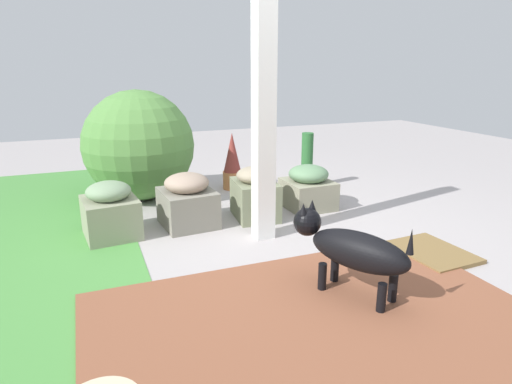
# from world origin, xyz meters

# --- Properties ---
(ground_plane) EXTENTS (12.00, 12.00, 0.00)m
(ground_plane) POSITION_xyz_m (0.00, 0.00, 0.00)
(ground_plane) COLOR #A7A09F
(brick_path) EXTENTS (1.80, 2.40, 0.02)m
(brick_path) POSITION_xyz_m (-1.14, 0.25, 0.01)
(brick_path) COLOR brown
(brick_path) RESTS_ON ground
(porch_pillar) EXTENTS (0.15, 0.15, 2.07)m
(porch_pillar) POSITION_xyz_m (0.23, 0.05, 1.04)
(porch_pillar) COLOR white
(porch_pillar) RESTS_ON ground
(stone_planter_nearest) EXTENTS (0.46, 0.43, 0.42)m
(stone_planter_nearest) POSITION_xyz_m (0.76, -0.63, 0.20)
(stone_planter_nearest) COLOR gray
(stone_planter_nearest) RESTS_ON ground
(stone_planter_near) EXTENTS (0.51, 0.40, 0.46)m
(stone_planter_near) POSITION_xyz_m (0.69, -0.06, 0.22)
(stone_planter_near) COLOR gray
(stone_planter_near) RESTS_ON ground
(stone_planter_mid) EXTENTS (0.51, 0.46, 0.46)m
(stone_planter_mid) POSITION_xyz_m (0.71, 0.54, 0.21)
(stone_planter_mid) COLOR gray
(stone_planter_mid) RESTS_ON ground
(stone_planter_far) EXTENTS (0.49, 0.45, 0.45)m
(stone_planter_far) POSITION_xyz_m (0.69, 1.17, 0.21)
(stone_planter_far) COLOR gray
(stone_planter_far) RESTS_ON ground
(round_shrub) EXTENTS (1.10, 1.10, 1.10)m
(round_shrub) POSITION_xyz_m (1.66, 0.80, 0.55)
(round_shrub) COLOR #52853F
(round_shrub) RESTS_ON ground
(terracotta_pot_spiky) EXTENTS (0.21, 0.21, 0.62)m
(terracotta_pot_spiky) POSITION_xyz_m (1.66, -0.18, 0.30)
(terracotta_pot_spiky) COLOR #C67645
(terracotta_pot_spiky) RESTS_ON ground
(terracotta_pot_tall) EXTENTS (0.23, 0.23, 0.61)m
(terracotta_pot_tall) POSITION_xyz_m (1.41, -0.96, 0.22)
(terracotta_pot_tall) COLOR #AC5735
(terracotta_pot_tall) RESTS_ON ground
(dog) EXTENTS (0.73, 0.49, 0.52)m
(dog) POSITION_xyz_m (-0.81, -0.07, 0.30)
(dog) COLOR black
(dog) RESTS_ON ground
(doormat) EXTENTS (0.59, 0.47, 0.03)m
(doormat) POSITION_xyz_m (-0.54, -0.96, 0.01)
(doormat) COLOR brown
(doormat) RESTS_ON ground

